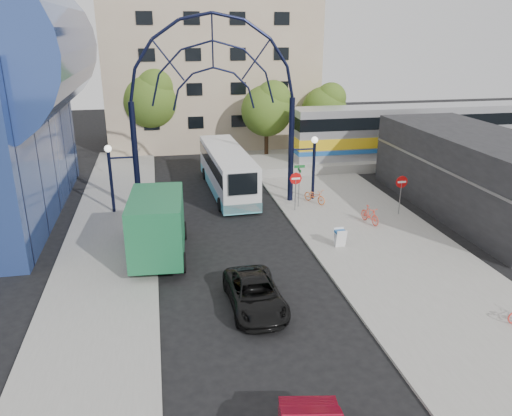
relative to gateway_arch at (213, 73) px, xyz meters
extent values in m
plane|color=black|center=(0.00, -14.00, -8.56)|extent=(120.00, 120.00, 0.00)
cube|color=gray|center=(8.00, -10.00, -8.50)|extent=(8.00, 56.00, 0.12)
cube|color=gray|center=(-6.50, -8.00, -8.50)|extent=(5.00, 50.00, 0.12)
cylinder|color=black|center=(-5.00, 0.00, -5.06)|extent=(0.36, 0.36, 7.00)
cylinder|color=black|center=(5.00, 0.00, -5.06)|extent=(0.36, 0.36, 7.00)
cylinder|color=black|center=(-6.60, 0.00, -6.56)|extent=(0.20, 0.20, 4.00)
cylinder|color=black|center=(6.60, 0.00, -6.56)|extent=(0.20, 0.20, 4.00)
sphere|color=white|center=(-6.60, 0.00, -4.36)|extent=(0.44, 0.44, 0.44)
sphere|color=white|center=(6.60, 0.00, -4.36)|extent=(0.44, 0.44, 0.44)
cylinder|color=slate|center=(4.80, -2.00, -7.34)|extent=(0.06, 0.06, 2.20)
cylinder|color=red|center=(4.80, -2.00, -6.34)|extent=(0.80, 0.04, 0.80)
cube|color=white|center=(4.80, -2.03, -6.34)|extent=(0.55, 0.02, 0.12)
cylinder|color=slate|center=(11.00, -4.00, -7.34)|extent=(0.06, 0.06, 2.20)
cylinder|color=red|center=(11.00, -4.00, -6.34)|extent=(0.76, 0.04, 0.76)
cube|color=white|center=(11.00, -4.03, -6.34)|extent=(0.55, 0.02, 0.12)
cylinder|color=slate|center=(5.20, -1.40, -7.04)|extent=(0.05, 0.05, 2.80)
cube|color=#146626|center=(5.20, -1.40, -5.74)|extent=(0.70, 0.03, 0.18)
cube|color=#146626|center=(5.20, -1.40, -5.99)|extent=(0.03, 0.70, 0.18)
cube|color=white|center=(5.60, -8.20, -7.94)|extent=(0.55, 0.26, 0.99)
cube|color=white|center=(5.60, -7.85, -7.94)|extent=(0.55, 0.26, 0.99)
cube|color=#1E59A5|center=(5.60, -8.02, -7.61)|extent=(0.55, 0.42, 0.14)
cylinder|color=#2C4589|center=(-12.00, 1.00, 1.44)|extent=(9.00, 16.00, 9.00)
cube|color=black|center=(16.00, -4.00, -6.06)|extent=(6.00, 16.00, 5.00)
cube|color=tan|center=(2.00, 21.00, -1.56)|extent=(20.00, 12.00, 14.00)
cube|color=gray|center=(20.00, 8.00, -8.16)|extent=(32.00, 5.00, 0.80)
cube|color=#B7B7BC|center=(20.00, 8.00, -5.66)|extent=(25.00, 3.00, 4.20)
cube|color=gold|center=(20.00, 8.00, -6.26)|extent=(25.10, 3.05, 0.90)
cube|color=black|center=(20.00, 8.00, -4.66)|extent=(25.05, 3.05, 1.00)
cube|color=#1E59A5|center=(20.00, 8.00, -6.96)|extent=(25.10, 3.05, 0.35)
cylinder|color=#382314|center=(6.00, 12.00, -7.30)|extent=(0.36, 0.36, 2.52)
sphere|color=#3B5315|center=(6.00, 12.00, -4.22)|extent=(4.48, 4.48, 4.48)
sphere|color=#3B5315|center=(6.50, 11.70, -3.10)|extent=(3.08, 3.08, 3.08)
cylinder|color=#382314|center=(-4.00, 16.00, -7.12)|extent=(0.36, 0.36, 2.88)
sphere|color=#3B5315|center=(-4.00, 16.00, -3.60)|extent=(5.12, 5.12, 5.12)
sphere|color=#3B5315|center=(-3.50, 15.70, -2.32)|extent=(3.52, 3.52, 3.52)
cylinder|color=#382314|center=(12.00, 14.00, -7.39)|extent=(0.36, 0.36, 2.34)
sphere|color=#3B5315|center=(12.00, 14.00, -4.53)|extent=(4.16, 4.16, 4.16)
sphere|color=#3B5315|center=(12.50, 13.70, -3.49)|extent=(2.86, 2.86, 2.86)
cube|color=silver|center=(1.15, 3.12, -6.89)|extent=(2.80, 11.04, 2.77)
cube|color=#5EC3D1|center=(1.15, 3.12, -8.03)|extent=(2.83, 11.05, 0.67)
cube|color=black|center=(1.15, 3.12, -6.31)|extent=(2.84, 10.83, 0.86)
cube|color=black|center=(1.34, -2.43, -6.36)|extent=(1.80, 0.19, 1.34)
cube|color=black|center=(0.97, 8.55, -7.03)|extent=(2.29, 0.25, 1.53)
cylinder|color=black|center=(-0.15, 6.48, -8.10)|extent=(0.30, 0.92, 0.92)
cylinder|color=black|center=(2.23, 6.56, -8.10)|extent=(0.30, 0.92, 0.92)
cylinder|color=black|center=(0.11, -0.98, -8.10)|extent=(0.30, 0.92, 0.92)
cylinder|color=black|center=(2.48, -0.90, -8.10)|extent=(0.30, 0.92, 0.92)
cube|color=black|center=(-3.66, -4.67, -7.40)|extent=(2.59, 2.69, 2.31)
cube|color=black|center=(-3.57, -3.42, -6.93)|extent=(2.10, 0.26, 1.05)
cube|color=#1A643B|center=(-3.89, -7.82, -6.56)|extent=(2.87, 5.00, 2.94)
cylinder|color=black|center=(-4.89, -4.90, -8.05)|extent=(0.35, 1.03, 1.01)
cylinder|color=black|center=(-2.48, -5.08, -8.05)|extent=(0.35, 1.03, 1.01)
cylinder|color=black|center=(-5.19, -8.98, -8.05)|extent=(0.35, 1.03, 1.01)
cylinder|color=black|center=(-2.78, -9.16, -8.05)|extent=(0.35, 1.03, 1.01)
imported|color=black|center=(-0.03, -13.06, -7.91)|extent=(2.24, 4.69, 1.29)
imported|color=orange|center=(6.46, -0.90, -7.96)|extent=(1.46, 1.90, 0.96)
imported|color=#EF422F|center=(8.55, -5.12, -7.91)|extent=(0.84, 1.80, 1.05)
camera|label=1|loc=(-3.60, -31.09, 2.49)|focal=35.00mm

